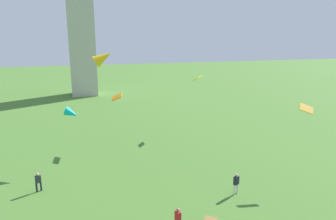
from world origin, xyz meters
TOP-DOWN VIEW (x-y plane):
  - person_0 at (-8.83, 17.03)m, footprint 0.50×0.42m
  - person_1 at (0.84, 8.71)m, footprint 0.36×0.53m
  - person_3 at (6.93, 12.40)m, footprint 0.54×0.47m
  - kite_flying_0 at (-1.06, 27.20)m, footprint 1.38×1.91m
  - kite_flying_1 at (-5.98, 22.63)m, footprint 1.76×1.44m
  - kite_flying_2 at (14.60, 14.49)m, footprint 1.55×1.14m
  - kite_flying_3 at (9.96, 30.48)m, footprint 1.55×1.68m
  - kite_flying_5 at (-3.24, 13.21)m, footprint 1.53×0.93m

SIDE VIEW (x-z plane):
  - person_0 at x=-8.83m, z-range 0.11..1.78m
  - person_1 at x=0.84m, z-range 0.12..1.88m
  - person_3 at x=6.93m, z-range 0.12..1.93m
  - kite_flying_1 at x=-5.98m, z-range 4.50..5.83m
  - kite_flying_0 at x=-1.06m, z-range 5.32..6.00m
  - kite_flying_2 at x=14.60m, z-range 5.82..6.77m
  - kite_flying_3 at x=9.96m, z-range 6.67..7.36m
  - kite_flying_5 at x=-3.24m, z-range 10.64..12.01m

